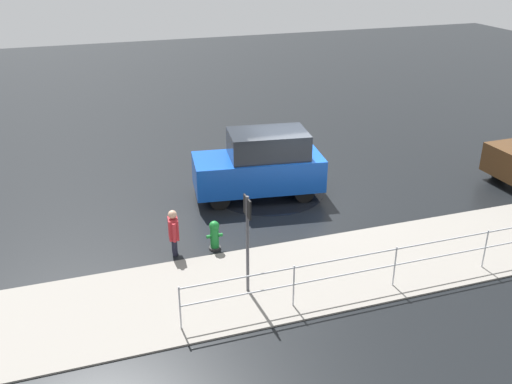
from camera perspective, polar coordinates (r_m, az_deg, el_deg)
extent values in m
plane|color=black|center=(17.72, 4.18, -0.50)|extent=(60.00, 60.00, 0.00)
cube|color=gray|center=(14.39, 10.62, -7.10)|extent=(24.00, 3.20, 0.04)
cube|color=blue|center=(17.47, 0.19, 2.04)|extent=(4.09, 2.20, 0.99)
cube|color=#1E232B|center=(17.21, 1.21, 4.83)|extent=(2.52, 1.79, 0.77)
cylinder|color=black|center=(16.84, -3.65, -0.74)|extent=(0.62, 0.30, 0.60)
cylinder|color=black|center=(18.13, -4.25, 1.14)|extent=(0.62, 0.30, 0.60)
cylinder|color=black|center=(17.31, 4.83, -0.05)|extent=(0.62, 0.30, 0.60)
cylinder|color=black|center=(18.57, 3.66, 1.74)|extent=(0.62, 0.30, 0.60)
cylinder|color=black|center=(20.77, 23.16, 2.25)|extent=(0.61, 0.23, 0.60)
cylinder|color=#197A2D|center=(14.72, -4.16, -4.65)|extent=(0.22, 0.22, 0.62)
sphere|color=#197A2D|center=(14.54, -4.21, -3.40)|extent=(0.26, 0.26, 0.26)
cylinder|color=#197A2D|center=(14.71, -3.57, -4.30)|extent=(0.10, 0.09, 0.09)
cylinder|color=#197A2D|center=(14.65, -4.78, -4.49)|extent=(0.10, 0.09, 0.09)
cylinder|color=#2D2D2D|center=(14.85, -4.13, -5.59)|extent=(0.31, 0.31, 0.06)
cube|color=#B2262D|center=(14.42, -8.27, -3.62)|extent=(0.27, 0.38, 0.55)
sphere|color=tan|center=(14.25, -8.36, -2.25)|extent=(0.22, 0.22, 0.22)
cylinder|color=#1E1E2D|center=(14.74, -8.19, -5.18)|extent=(0.13, 0.13, 0.45)
cylinder|color=#1E1E2D|center=(14.58, -8.12, -5.52)|extent=(0.13, 0.13, 0.45)
cylinder|color=#B2262D|center=(14.63, -8.36, -3.19)|extent=(0.09, 0.09, 0.50)
cylinder|color=#B2262D|center=(14.21, -8.17, -4.06)|extent=(0.09, 0.09, 0.50)
cylinder|color=#B7BABF|center=(14.82, 21.92, -5.35)|extent=(0.04, 0.04, 1.05)
cylinder|color=#B7BABF|center=(13.46, 13.69, -7.30)|extent=(0.04, 0.04, 1.05)
cylinder|color=#B7BABF|center=(12.44, 3.78, -9.42)|extent=(0.04, 0.04, 1.05)
cylinder|color=#B7BABF|center=(11.87, -7.61, -11.48)|extent=(0.04, 0.04, 1.05)
cylinder|color=#B7BABF|center=(13.22, 13.89, -5.55)|extent=(9.92, 0.04, 0.04)
cylinder|color=#B7BABF|center=(13.43, 13.72, -7.11)|extent=(9.92, 0.04, 0.04)
cylinder|color=#4C4C51|center=(12.54, -0.85, -5.42)|extent=(0.07, 0.07, 2.40)
cube|color=black|center=(12.10, -0.87, -1.52)|extent=(0.04, 0.44, 0.44)
cylinder|color=black|center=(18.08, 1.16, 0.10)|extent=(3.57, 3.57, 0.01)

